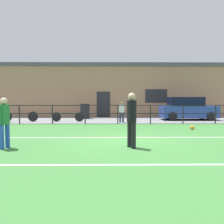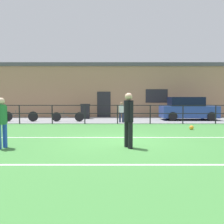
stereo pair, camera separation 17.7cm
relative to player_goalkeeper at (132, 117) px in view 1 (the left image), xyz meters
The scene contains 14 objects.
ground 1.43m from the player_goalkeeper, 100.02° to the left, with size 60.00×44.00×0.04m, color #42843D.
field_line_touchline 2.18m from the player_goalkeeper, 95.28° to the left, with size 36.00×0.11×0.00m, color white.
field_line_hash 2.15m from the player_goalkeeper, 95.37° to the right, with size 36.00×0.11×0.00m, color white.
pavement_strip 9.57m from the player_goalkeeper, 91.08° to the left, with size 48.00×5.00×0.02m, color gray.
perimeter_fence 7.02m from the player_goalkeeper, 91.46° to the left, with size 36.07×0.07×1.15m.
clubhouse_facade 13.28m from the player_goalkeeper, 90.77° to the left, with size 28.00×2.56×4.48m.
player_goalkeeper is the anchor object (origin of this frame).
player_winger 3.94m from the player_goalkeeper, behind, with size 0.28×0.41×1.58m.
soccer_ball_match 5.55m from the player_goalkeeper, 51.25° to the left, with size 0.22×0.22×0.22m, color orange.
spectator_child 7.76m from the player_goalkeeper, 89.34° to the left, with size 0.35×0.23×1.31m.
parked_car_red 10.66m from the player_goalkeeper, 62.70° to the left, with size 3.89×1.82×1.63m.
bicycle_parked_0 8.93m from the player_goalkeeper, 112.77° to the left, with size 2.14×0.04×0.72m.
bicycle_parked_1 10.56m from the player_goalkeeper, 128.81° to the left, with size 2.37×0.04×0.76m.
trash_bin_0 10.86m from the player_goalkeeper, 103.62° to the left, with size 0.67×0.57×1.11m.
Camera 1 is at (-0.51, -8.34, 1.55)m, focal length 37.77 mm.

